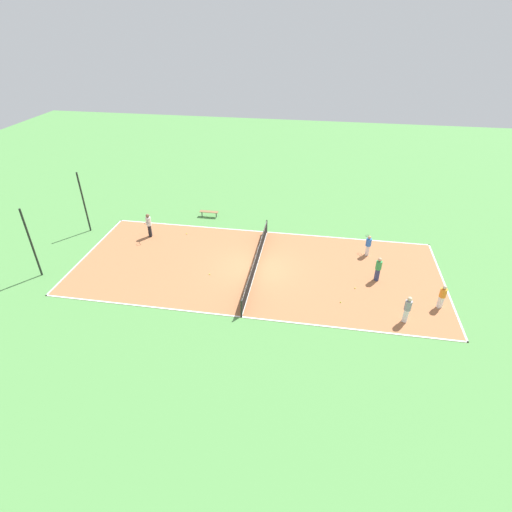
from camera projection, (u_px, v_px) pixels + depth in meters
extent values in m
plane|color=#518E47|center=(256.00, 268.00, 25.51)|extent=(80.00, 80.00, 0.00)
cube|color=#AD6B42|center=(256.00, 268.00, 25.50)|extent=(9.79, 23.10, 0.02)
cube|color=white|center=(241.00, 317.00, 21.44)|extent=(0.10, 23.10, 0.00)
cube|color=white|center=(267.00, 232.00, 29.55)|extent=(0.10, 23.10, 0.00)
cube|color=white|center=(445.00, 285.00, 23.89)|extent=(9.79, 0.10, 0.00)
cube|color=white|center=(89.00, 252.00, 27.10)|extent=(9.79, 0.10, 0.00)
cube|color=white|center=(256.00, 268.00, 25.50)|extent=(9.79, 0.10, 0.00)
cylinder|color=black|center=(241.00, 308.00, 21.26)|extent=(0.10, 0.10, 1.02)
cylinder|color=black|center=(267.00, 226.00, 29.20)|extent=(0.10, 0.10, 1.02)
cube|color=black|center=(256.00, 261.00, 25.24)|extent=(9.49, 0.03, 0.97)
cube|color=white|center=(256.00, 255.00, 25.00)|extent=(9.49, 0.04, 0.06)
cube|color=olive|center=(209.00, 212.00, 31.54)|extent=(0.36, 1.47, 0.04)
cylinder|color=#4C4C51|center=(216.00, 215.00, 31.58)|extent=(0.08, 0.08, 0.41)
cylinder|color=#4C4C51|center=(202.00, 214.00, 31.74)|extent=(0.08, 0.08, 0.41)
cube|color=white|center=(367.00, 250.00, 26.61)|extent=(0.26, 0.21, 0.73)
cylinder|color=blue|center=(369.00, 242.00, 26.28)|extent=(0.38, 0.38, 0.51)
sphere|color=tan|center=(370.00, 237.00, 26.09)|extent=(0.22, 0.22, 0.22)
cylinder|color=#262626|center=(368.00, 238.00, 26.48)|extent=(0.28, 0.04, 0.03)
torus|color=black|center=(368.00, 236.00, 26.72)|extent=(0.32, 0.32, 0.02)
cube|color=navy|center=(377.00, 274.00, 24.15)|extent=(0.30, 0.26, 0.79)
cylinder|color=green|center=(379.00, 265.00, 23.79)|extent=(0.44, 0.44, 0.55)
sphere|color=tan|center=(380.00, 260.00, 23.58)|extent=(0.24, 0.24, 0.24)
cube|color=white|center=(406.00, 316.00, 20.91)|extent=(0.28, 0.31, 0.81)
cylinder|color=gray|center=(408.00, 305.00, 20.55)|extent=(0.47, 0.47, 0.57)
sphere|color=beige|center=(410.00, 299.00, 20.34)|extent=(0.24, 0.24, 0.24)
cube|color=black|center=(150.00, 231.00, 28.77)|extent=(0.29, 0.25, 0.89)
cylinder|color=white|center=(148.00, 221.00, 28.36)|extent=(0.43, 0.43, 0.63)
sphere|color=brown|center=(148.00, 216.00, 28.13)|extent=(0.27, 0.27, 0.27)
cylinder|color=#262626|center=(147.00, 221.00, 28.01)|extent=(0.28, 0.09, 0.03)
torus|color=black|center=(146.00, 223.00, 27.77)|extent=(0.36, 0.36, 0.02)
cube|color=white|center=(440.00, 302.00, 21.95)|extent=(0.30, 0.32, 0.73)
cylinder|color=orange|center=(443.00, 293.00, 21.62)|extent=(0.49, 0.49, 0.51)
sphere|color=beige|center=(445.00, 287.00, 21.42)|extent=(0.22, 0.22, 0.22)
sphere|color=#CCE033|center=(210.00, 274.00, 24.80)|extent=(0.07, 0.07, 0.07)
sphere|color=#CCE033|center=(355.00, 288.00, 23.59)|extent=(0.07, 0.07, 0.07)
sphere|color=#CCE033|center=(187.00, 234.00, 29.25)|extent=(0.07, 0.07, 0.07)
sphere|color=#CCE033|center=(341.00, 302.00, 22.45)|extent=(0.07, 0.07, 0.07)
cylinder|color=black|center=(31.00, 243.00, 23.65)|extent=(0.12, 0.12, 4.53)
cylinder|color=black|center=(84.00, 203.00, 28.61)|extent=(0.12, 0.12, 4.53)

